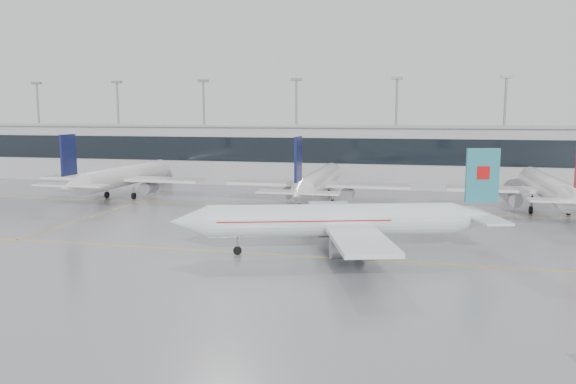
# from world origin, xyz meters

# --- Properties ---
(ground) EXTENTS (320.00, 320.00, 0.00)m
(ground) POSITION_xyz_m (0.00, 0.00, 0.00)
(ground) COLOR gray
(ground) RESTS_ON ground
(taxi_line_main) EXTENTS (120.00, 0.25, 0.01)m
(taxi_line_main) POSITION_xyz_m (0.00, 0.00, 0.01)
(taxi_line_main) COLOR gold
(taxi_line_main) RESTS_ON ground
(taxi_line_north) EXTENTS (120.00, 0.25, 0.01)m
(taxi_line_north) POSITION_xyz_m (0.00, 30.00, 0.01)
(taxi_line_north) COLOR gold
(taxi_line_north) RESTS_ON ground
(taxi_line_cross) EXTENTS (0.25, 60.00, 0.01)m
(taxi_line_cross) POSITION_xyz_m (-30.00, 15.00, 0.01)
(taxi_line_cross) COLOR gold
(taxi_line_cross) RESTS_ON ground
(terminal) EXTENTS (180.00, 15.00, 12.00)m
(terminal) POSITION_xyz_m (0.00, 62.00, 6.00)
(terminal) COLOR #A3A3A7
(terminal) RESTS_ON ground
(terminal_glass) EXTENTS (180.00, 0.20, 5.00)m
(terminal_glass) POSITION_xyz_m (0.00, 54.45, 7.50)
(terminal_glass) COLOR black
(terminal_glass) RESTS_ON ground
(terminal_roof) EXTENTS (182.00, 16.00, 0.40)m
(terminal_roof) POSITION_xyz_m (0.00, 62.00, 12.20)
(terminal_roof) COLOR gray
(terminal_roof) RESTS_ON ground
(light_masts) EXTENTS (156.40, 1.00, 22.60)m
(light_masts) POSITION_xyz_m (0.00, 68.00, 13.34)
(light_masts) COLOR gray
(light_masts) RESTS_ON ground
(air_canada_jet) EXTENTS (34.96, 28.31, 11.10)m
(air_canada_jet) POSITION_xyz_m (8.27, 2.36, 3.51)
(air_canada_jet) COLOR white
(air_canada_jet) RESTS_ON ground
(parked_jet_b) EXTENTS (29.64, 36.96, 11.72)m
(parked_jet_b) POSITION_xyz_m (-35.00, 33.69, 3.71)
(parked_jet_b) COLOR silver
(parked_jet_b) RESTS_ON ground
(parked_jet_c) EXTENTS (29.64, 36.96, 11.72)m
(parked_jet_c) POSITION_xyz_m (-0.00, 33.69, 3.71)
(parked_jet_c) COLOR silver
(parked_jet_c) RESTS_ON ground
(parked_jet_d) EXTENTS (29.64, 36.96, 11.72)m
(parked_jet_d) POSITION_xyz_m (35.00, 33.69, 3.71)
(parked_jet_d) COLOR silver
(parked_jet_d) RESTS_ON ground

